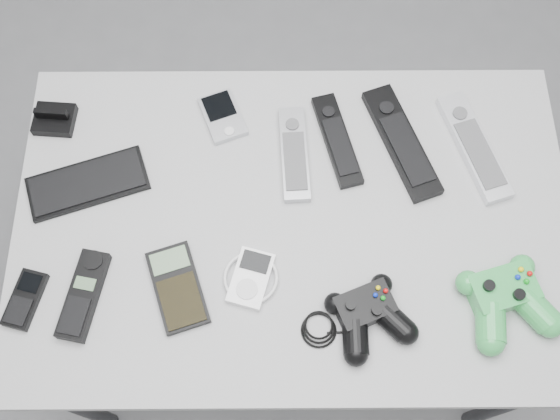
{
  "coord_description": "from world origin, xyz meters",
  "views": [
    {
      "loc": [
        -0.08,
        -0.4,
        1.86
      ],
      "look_at": [
        -0.08,
        0.08,
        0.73
      ],
      "focal_mm": 42.0,
      "sensor_mm": 36.0,
      "label": 1
    }
  ],
  "objects_px": {
    "remote_black_a": "(337,140)",
    "mp3_player": "(251,278)",
    "remote_silver_b": "(474,146)",
    "controller_black": "(368,314)",
    "desk": "(293,233)",
    "remote_black_b": "(402,142)",
    "mobile_phone": "(25,299)",
    "pda": "(223,116)",
    "cordless_handset": "(83,295)",
    "pda_keyboard": "(88,183)",
    "calculator": "(177,287)",
    "controller_green": "(507,298)",
    "remote_silver_a": "(294,154)"
  },
  "relations": [
    {
      "from": "remote_silver_b",
      "to": "cordless_handset",
      "type": "distance_m",
      "value": 0.8
    },
    {
      "from": "remote_silver_a",
      "to": "remote_silver_b",
      "type": "bearing_deg",
      "value": -0.71
    },
    {
      "from": "remote_silver_b",
      "to": "controller_black",
      "type": "xyz_separation_m",
      "value": [
        -0.23,
        -0.34,
        0.01
      ]
    },
    {
      "from": "desk",
      "to": "calculator",
      "type": "height_order",
      "value": "calculator"
    },
    {
      "from": "mobile_phone",
      "to": "controller_black",
      "type": "relative_size",
      "value": 0.45
    },
    {
      "from": "mobile_phone",
      "to": "controller_green",
      "type": "relative_size",
      "value": 0.62
    },
    {
      "from": "pda",
      "to": "controller_black",
      "type": "xyz_separation_m",
      "value": [
        0.27,
        -0.41,
        0.01
      ]
    },
    {
      "from": "mobile_phone",
      "to": "calculator",
      "type": "distance_m",
      "value": 0.27
    },
    {
      "from": "remote_black_a",
      "to": "mp3_player",
      "type": "relative_size",
      "value": 1.93
    },
    {
      "from": "pda",
      "to": "cordless_handset",
      "type": "bearing_deg",
      "value": -143.68
    },
    {
      "from": "remote_silver_b",
      "to": "remote_black_a",
      "type": "bearing_deg",
      "value": 158.73
    },
    {
      "from": "remote_black_a",
      "to": "pda_keyboard",
      "type": "bearing_deg",
      "value": 176.08
    },
    {
      "from": "cordless_handset",
      "to": "controller_black",
      "type": "distance_m",
      "value": 0.51
    },
    {
      "from": "pda",
      "to": "mp3_player",
      "type": "distance_m",
      "value": 0.35
    },
    {
      "from": "desk",
      "to": "remote_silver_a",
      "type": "relative_size",
      "value": 5.22
    },
    {
      "from": "pda_keyboard",
      "to": "remote_silver_a",
      "type": "height_order",
      "value": "remote_silver_a"
    },
    {
      "from": "calculator",
      "to": "controller_black",
      "type": "height_order",
      "value": "controller_black"
    },
    {
      "from": "pda",
      "to": "remote_silver_b",
      "type": "xyz_separation_m",
      "value": [
        0.5,
        -0.07,
        0.0
      ]
    },
    {
      "from": "remote_silver_b",
      "to": "mobile_phone",
      "type": "relative_size",
      "value": 2.28
    },
    {
      "from": "cordless_handset",
      "to": "mp3_player",
      "type": "bearing_deg",
      "value": 17.56
    },
    {
      "from": "pda",
      "to": "remote_silver_b",
      "type": "height_order",
      "value": "remote_silver_b"
    },
    {
      "from": "remote_black_b",
      "to": "mp3_player",
      "type": "height_order",
      "value": "remote_black_b"
    },
    {
      "from": "remote_black_a",
      "to": "remote_black_b",
      "type": "bearing_deg",
      "value": -17.27
    },
    {
      "from": "cordless_handset",
      "to": "remote_silver_b",
      "type": "bearing_deg",
      "value": 33.68
    },
    {
      "from": "controller_black",
      "to": "mobile_phone",
      "type": "bearing_deg",
      "value": 154.78
    },
    {
      "from": "remote_black_b",
      "to": "cordless_handset",
      "type": "height_order",
      "value": "cordless_handset"
    },
    {
      "from": "pda_keyboard",
      "to": "remote_black_a",
      "type": "height_order",
      "value": "remote_black_a"
    },
    {
      "from": "calculator",
      "to": "controller_black",
      "type": "relative_size",
      "value": 0.67
    },
    {
      "from": "remote_silver_a",
      "to": "cordless_handset",
      "type": "height_order",
      "value": "cordless_handset"
    },
    {
      "from": "remote_silver_b",
      "to": "controller_black",
      "type": "bearing_deg",
      "value": -141.83
    },
    {
      "from": "cordless_handset",
      "to": "mobile_phone",
      "type": "bearing_deg",
      "value": -165.03
    },
    {
      "from": "pda",
      "to": "mp3_player",
      "type": "height_order",
      "value": "mp3_player"
    },
    {
      "from": "desk",
      "to": "controller_green",
      "type": "bearing_deg",
      "value": -23.06
    },
    {
      "from": "pda",
      "to": "remote_black_b",
      "type": "height_order",
      "value": "remote_black_b"
    },
    {
      "from": "pda_keyboard",
      "to": "cordless_handset",
      "type": "distance_m",
      "value": 0.23
    },
    {
      "from": "pda_keyboard",
      "to": "remote_silver_a",
      "type": "relative_size",
      "value": 1.12
    },
    {
      "from": "pda",
      "to": "remote_silver_b",
      "type": "bearing_deg",
      "value": -29.46
    },
    {
      "from": "calculator",
      "to": "pda_keyboard",
      "type": "bearing_deg",
      "value": 113.26
    },
    {
      "from": "pda",
      "to": "controller_green",
      "type": "distance_m",
      "value": 0.64
    },
    {
      "from": "remote_silver_b",
      "to": "desk",
      "type": "bearing_deg",
      "value": -174.48
    },
    {
      "from": "remote_silver_a",
      "to": "remote_black_b",
      "type": "height_order",
      "value": "remote_black_b"
    },
    {
      "from": "pda_keyboard",
      "to": "mp3_player",
      "type": "bearing_deg",
      "value": -49.85
    },
    {
      "from": "remote_black_b",
      "to": "remote_silver_b",
      "type": "bearing_deg",
      "value": -24.44
    },
    {
      "from": "desk",
      "to": "controller_green",
      "type": "relative_size",
      "value": 6.18
    },
    {
      "from": "pda_keyboard",
      "to": "remote_silver_b",
      "type": "xyz_separation_m",
      "value": [
        0.76,
        0.07,
        0.01
      ]
    },
    {
      "from": "remote_silver_a",
      "to": "mp3_player",
      "type": "height_order",
      "value": "remote_silver_a"
    },
    {
      "from": "desk",
      "to": "mobile_phone",
      "type": "distance_m",
      "value": 0.51
    },
    {
      "from": "mobile_phone",
      "to": "controller_green",
      "type": "bearing_deg",
      "value": 14.04
    },
    {
      "from": "remote_black_b",
      "to": "controller_green",
      "type": "xyz_separation_m",
      "value": [
        0.16,
        -0.32,
        0.02
      ]
    },
    {
      "from": "desk",
      "to": "remote_black_b",
      "type": "xyz_separation_m",
      "value": [
        0.22,
        0.16,
        0.07
      ]
    }
  ]
}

